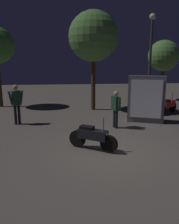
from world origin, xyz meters
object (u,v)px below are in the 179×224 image
motorcycle_black_foreground (93,136)px  kiosk_billboard (146,99)px  streetlamp_near (151,50)px  motorcycle_red_parked_left (168,105)px  person_bystander_far (116,106)px  person_rider_beside (16,101)px

motorcycle_black_foreground → kiosk_billboard: bearing=79.7°
streetlamp_near → kiosk_billboard: bearing=-111.5°
kiosk_billboard → streetlamp_near: bearing=-91.9°
motorcycle_red_parked_left → person_bystander_far: size_ratio=0.89×
person_rider_beside → kiosk_billboard: 5.76m
streetlamp_near → motorcycle_black_foreground: bearing=-122.7°
person_rider_beside → kiosk_billboard: kiosk_billboard is taller
person_rider_beside → streetlamp_near: bearing=84.8°
motorcycle_red_parked_left → streetlamp_near: bearing=68.0°
motorcycle_black_foreground → person_bystander_far: 2.62m
person_rider_beside → person_bystander_far: 4.31m
kiosk_billboard → person_bystander_far: bearing=46.7°
motorcycle_black_foreground → person_bystander_far: (1.22, 2.27, 0.48)m
person_rider_beside → streetlamp_near: size_ratio=0.33×
motorcycle_black_foreground → person_rider_beside: person_rider_beside is taller
person_bystander_far → streetlamp_near: size_ratio=0.29×
motorcycle_red_parked_left → kiosk_billboard: (-1.76, -1.50, 0.61)m
motorcycle_black_foreground → streetlamp_near: streetlamp_near is taller
motorcycle_red_parked_left → person_bystander_far: 4.07m
motorcycle_black_foreground → motorcycle_red_parked_left: (4.54, 4.57, 0.00)m
kiosk_billboard → motorcycle_black_foreground: bearing=67.5°
motorcycle_black_foreground → motorcycle_red_parked_left: same height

